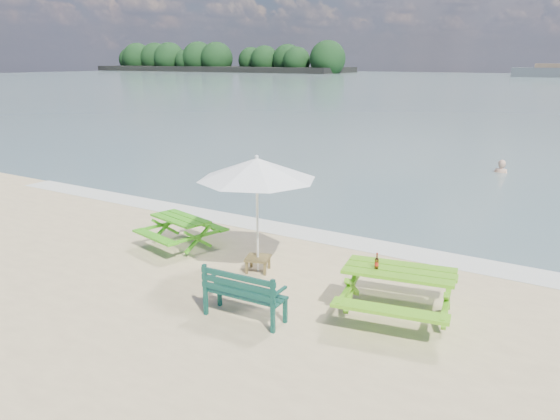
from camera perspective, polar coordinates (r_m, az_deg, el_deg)
The scene contains 9 objects.
foam_strip at distance 12.68m, azimuth 5.44°, elevation -2.95°, with size 22.00×0.90×0.01m, color silver.
island_headland at distance 186.20m, azimuth -6.58°, elevation 15.20°, with size 90.00×22.00×7.60m.
picnic_table_left at distance 12.16m, azimuth -10.29°, elevation -2.37°, with size 1.76×1.87×0.68m.
picnic_table_right at distance 8.98m, azimuth 12.24°, elevation -8.59°, with size 2.04×2.19×0.82m.
park_bench at distance 8.81m, azimuth -3.68°, elevation -9.72°, with size 1.37×0.52×0.83m.
side_table at distance 10.69m, azimuth -2.32°, elevation -5.63°, with size 0.58×0.58×0.29m.
patio_umbrella at distance 10.17m, azimuth -2.43°, elevation 4.31°, with size 2.90×2.90×2.24m.
beer_bottle at distance 8.75m, azimuth 10.06°, elevation -5.52°, with size 0.07×0.07×0.26m.
swimmer at distance 21.62m, azimuth 21.99°, elevation 2.81°, with size 0.59×0.39×1.61m.
Camera 1 is at (5.31, -6.20, 4.01)m, focal length 35.00 mm.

